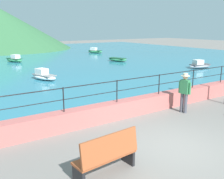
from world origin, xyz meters
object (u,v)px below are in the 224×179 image
at_px(boat_1, 118,59).
at_px(boat_4, 200,65).
at_px(boat_5, 95,51).
at_px(bench_main, 107,154).
at_px(person_walking, 185,91).
at_px(boat_7, 15,59).
at_px(boat_2, 44,76).

xyz_separation_m(boat_1, boat_4, (3.41, -8.02, 0.07)).
bearing_deg(boat_5, boat_1, -104.91).
distance_m(bench_main, person_walking, 5.89).
distance_m(person_walking, boat_1, 17.15).
bearing_deg(person_walking, boat_7, 95.89).
xyz_separation_m(person_walking, boat_2, (-2.77, 10.24, -0.65)).
relative_size(boat_4, boat_5, 0.98).
bearing_deg(boat_2, bench_main, -101.89).
relative_size(person_walking, boat_4, 0.73).
relative_size(bench_main, boat_4, 0.73).
xyz_separation_m(boat_5, boat_7, (-11.86, -3.59, 0.00)).
relative_size(boat_2, boat_7, 1.00).
bearing_deg(person_walking, bench_main, -156.91).
height_order(boat_2, boat_5, same).
bearing_deg(boat_4, boat_7, 133.09).
bearing_deg(boat_2, boat_1, 28.01).
height_order(bench_main, boat_2, bench_main).
height_order(boat_1, boat_4, boat_4).
bearing_deg(boat_7, boat_2, -93.02).
distance_m(bench_main, boat_5, 31.03).
relative_size(bench_main, boat_1, 0.71).
distance_m(boat_2, boat_7, 10.99).
relative_size(person_walking, boat_5, 0.71).
distance_m(bench_main, boat_7, 23.74).
bearing_deg(boat_7, boat_5, 16.85).
xyz_separation_m(person_walking, boat_7, (-2.19, 21.22, -0.65)).
bearing_deg(person_walking, boat_2, 105.12).
distance_m(bench_main, boat_2, 12.82).
relative_size(person_walking, boat_7, 0.71).
height_order(bench_main, boat_1, bench_main).
bearing_deg(boat_7, boat_1, -31.11).
bearing_deg(boat_1, person_walking, -114.87).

